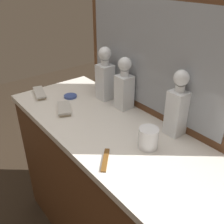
# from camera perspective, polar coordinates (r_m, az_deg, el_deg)

# --- Properties ---
(dresser) EXTENTS (1.27, 0.51, 0.85)m
(dresser) POSITION_cam_1_polar(r_m,az_deg,el_deg) (1.48, 0.00, -17.28)
(dresser) COLOR brown
(dresser) RESTS_ON ground_plane
(dresser_mirror) EXTENTS (0.92, 0.03, 0.58)m
(dresser_mirror) POSITION_cam_1_polar(r_m,az_deg,el_deg) (1.24, 8.82, 11.99)
(dresser_mirror) COLOR brown
(dresser_mirror) RESTS_ON dresser
(crystal_decanter_far_left) EXTENTS (0.08, 0.08, 0.28)m
(crystal_decanter_far_left) POSITION_cam_1_polar(r_m,az_deg,el_deg) (1.33, 2.72, 5.27)
(crystal_decanter_far_left) COLOR white
(crystal_decanter_far_left) RESTS_ON dresser
(crystal_decanter_left) EXTENTS (0.08, 0.08, 0.30)m
(crystal_decanter_left) POSITION_cam_1_polar(r_m,az_deg,el_deg) (1.43, -1.53, 7.43)
(crystal_decanter_left) COLOR white
(crystal_decanter_left) RESTS_ON dresser
(crystal_decanter_center) EXTENTS (0.07, 0.07, 0.30)m
(crystal_decanter_center) POSITION_cam_1_polar(r_m,az_deg,el_deg) (1.14, 14.25, 0.52)
(crystal_decanter_center) COLOR white
(crystal_decanter_center) RESTS_ON dresser
(crystal_tumbler_far_right) EXTENTS (0.08, 0.08, 0.09)m
(crystal_tumbler_far_right) POSITION_cam_1_polar(r_m,az_deg,el_deg) (1.07, 8.07, -5.94)
(crystal_tumbler_far_right) COLOR white
(crystal_tumbler_far_right) RESTS_ON dresser
(silver_brush_rear) EXTENTS (0.15, 0.12, 0.02)m
(silver_brush_rear) POSITION_cam_1_polar(r_m,az_deg,el_deg) (1.36, -10.57, 0.69)
(silver_brush_rear) COLOR #B7A88C
(silver_brush_rear) RESTS_ON dresser
(silver_brush_center) EXTENTS (0.17, 0.10, 0.02)m
(silver_brush_center) POSITION_cam_1_polar(r_m,az_deg,el_deg) (1.57, -15.81, 4.05)
(silver_brush_center) COLOR #B7A88C
(silver_brush_center) RESTS_ON dresser
(porcelain_dish) EXTENTS (0.07, 0.07, 0.01)m
(porcelain_dish) POSITION_cam_1_polar(r_m,az_deg,el_deg) (1.51, -9.24, 3.49)
(porcelain_dish) COLOR #33478C
(porcelain_dish) RESTS_ON dresser
(tortoiseshell_comb) EXTENTS (0.11, 0.11, 0.01)m
(tortoiseshell_comb) POSITION_cam_1_polar(r_m,az_deg,el_deg) (1.01, -1.49, -10.59)
(tortoiseshell_comb) COLOR brown
(tortoiseshell_comb) RESTS_ON dresser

